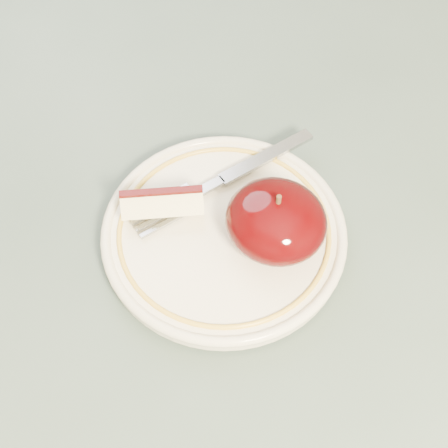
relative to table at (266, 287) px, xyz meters
The scene contains 5 objects.
table is the anchor object (origin of this frame).
plate 0.11m from the table, 148.88° to the right, with size 0.21×0.21×0.02m.
apple_half 0.13m from the table, 54.84° to the right, with size 0.08×0.08×0.06m.
apple_wedge 0.15m from the table, 160.45° to the right, with size 0.07×0.06×0.03m.
fork 0.13m from the table, 162.81° to the left, with size 0.10×0.17×0.00m.
Camera 1 is at (0.10, -0.26, 1.21)m, focal length 50.00 mm.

